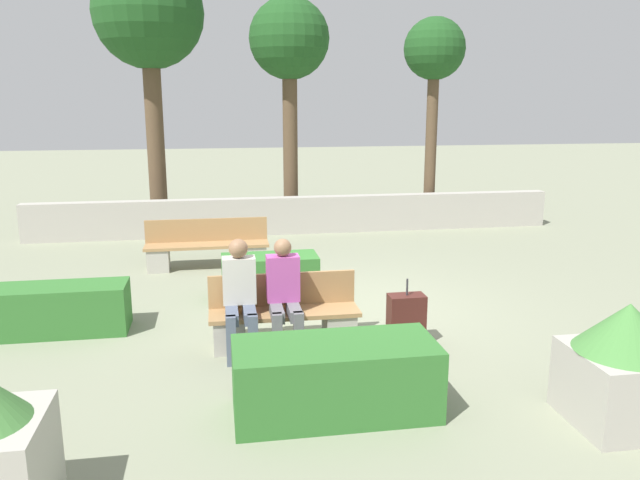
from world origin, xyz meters
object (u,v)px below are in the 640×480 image
at_px(person_seated_man, 284,291).
at_px(tree_leftmost, 148,18).
at_px(bench_left_side, 207,249).
at_px(tree_center_right, 434,57).
at_px(bench_front, 284,320).
at_px(tree_center_left, 289,46).
at_px(person_seated_woman, 240,292).
at_px(suitcase, 406,319).
at_px(planter_corner_right, 624,363).

bearing_deg(person_seated_man, tree_leftmost, 104.85).
bearing_deg(bench_left_side, tree_center_right, 26.30).
height_order(person_seated_man, tree_center_right, tree_center_right).
bearing_deg(bench_front, tree_center_left, 82.49).
bearing_deg(person_seated_man, person_seated_woman, 179.70).
relative_size(person_seated_woman, tree_center_left, 0.26).
relative_size(bench_front, tree_leftmost, 0.30).
distance_m(person_seated_man, suitcase, 1.51).
bearing_deg(suitcase, person_seated_woman, 177.99).
xyz_separation_m(planter_corner_right, suitcase, (-1.36, 2.12, -0.27)).
bearing_deg(tree_center_right, person_seated_man, -120.85).
distance_m(bench_front, bench_left_side, 3.82).
bearing_deg(suitcase, tree_center_right, 68.88).
relative_size(person_seated_man, planter_corner_right, 1.16).
bearing_deg(planter_corner_right, bench_front, 140.31).
height_order(person_seated_woman, tree_center_left, tree_center_left).
height_order(planter_corner_right, tree_center_left, tree_center_left).
bearing_deg(tree_center_left, tree_center_right, -6.05).
xyz_separation_m(bench_left_side, person_seated_woman, (0.42, -3.84, 0.40)).
height_order(bench_front, person_seated_woman, person_seated_woman).
height_order(person_seated_woman, suitcase, person_seated_woman).
distance_m(planter_corner_right, tree_center_right, 9.82).
relative_size(suitcase, tree_center_left, 0.16).
height_order(bench_front, bench_left_side, same).
bearing_deg(bench_front, suitcase, -8.11).
bearing_deg(person_seated_man, tree_center_right, 59.15).
bearing_deg(bench_front, person_seated_man, -95.50).
height_order(planter_corner_right, tree_center_right, tree_center_right).
distance_m(bench_front, tree_center_right, 8.74).
height_order(bench_left_side, tree_center_right, tree_center_right).
distance_m(bench_front, tree_center_left, 8.15).
height_order(person_seated_man, tree_center_left, tree_center_left).
bearing_deg(person_seated_man, tree_center_left, 82.53).
relative_size(person_seated_woman, suitcase, 1.63).
bearing_deg(tree_center_right, suitcase, -111.12).
bearing_deg(bench_front, bench_left_side, 104.21).
distance_m(person_seated_man, tree_center_left, 8.10).
relative_size(bench_left_side, person_seated_woman, 1.59).
distance_m(bench_front, tree_leftmost, 8.92).
distance_m(person_seated_man, tree_leftmost, 8.85).
distance_m(bench_left_side, tree_leftmost, 5.84).
bearing_deg(bench_front, tree_center_right, 58.72).
bearing_deg(tree_leftmost, person_seated_man, -75.15).
distance_m(suitcase, tree_center_right, 8.33).
xyz_separation_m(person_seated_woman, tree_leftmost, (-1.53, 7.69, 3.85)).
relative_size(person_seated_man, tree_leftmost, 0.22).
xyz_separation_m(person_seated_man, tree_leftmost, (-2.04, 7.70, 3.86)).
xyz_separation_m(bench_front, person_seated_woman, (-0.52, -0.14, 0.41)).
bearing_deg(bench_left_side, tree_leftmost, 100.73).
bearing_deg(tree_center_left, tree_leftmost, 173.14).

